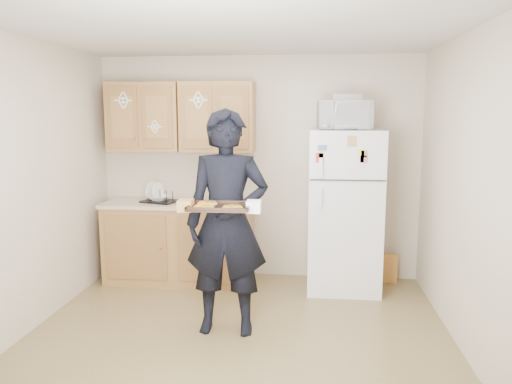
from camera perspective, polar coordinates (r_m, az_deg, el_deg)
floor at (r=4.29m, az=-2.32°, el=-16.83°), size 3.60×3.60×0.00m
ceiling at (r=3.91m, az=-2.57°, el=18.30°), size 3.60×3.60×0.00m
wall_back at (r=5.68m, az=0.28°, el=2.75°), size 3.60×0.04×2.50m
wall_front at (r=2.19m, az=-9.57°, el=-7.50°), size 3.60×0.04×2.50m
wall_left at (r=4.54m, az=-25.52°, el=0.30°), size 0.04×3.60×2.50m
wall_right at (r=4.05m, az=23.61°, el=-0.52°), size 0.04×3.60×2.50m
refrigerator at (r=5.36m, az=10.03°, el=-2.10°), size 0.75×0.70×1.70m
base_cabinet at (r=5.67m, az=-8.68°, el=-5.80°), size 1.60×0.60×0.86m
countertop at (r=5.57m, az=-8.79°, el=-1.32°), size 1.64×0.64×0.04m
upper_cab_left at (r=5.73m, az=-12.58°, el=8.35°), size 0.80×0.33×0.75m
upper_cab_right at (r=5.52m, az=-4.40°, el=8.52°), size 0.80×0.33×0.75m
cereal_box at (r=5.81m, az=14.82°, el=-8.40°), size 0.20×0.07×0.32m
person at (r=4.21m, az=-3.32°, el=-3.54°), size 0.71×0.47×1.91m
baking_tray at (r=3.88m, az=-4.18°, el=-1.74°), size 0.48×0.36×0.04m
pizza_front_left at (r=3.82m, az=-6.01°, el=-1.67°), size 0.16×0.16×0.02m
pizza_front_right at (r=3.79m, az=-2.71°, el=-1.73°), size 0.16×0.16×0.02m
pizza_back_left at (r=3.98m, az=-5.59°, el=-1.25°), size 0.16×0.16×0.02m
microwave at (r=5.21m, az=10.06°, el=8.64°), size 0.56×0.40×0.30m
foil_pan at (r=5.24m, az=10.28°, el=10.58°), size 0.31×0.23×0.06m
dish_rack at (r=5.58m, az=-10.91°, el=-0.40°), size 0.43×0.38×0.15m
bowl at (r=5.59m, az=-11.06°, el=-0.67°), size 0.23×0.23×0.06m
soap_bottle at (r=5.35m, az=-2.16°, el=-0.45°), size 0.10×0.10×0.18m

